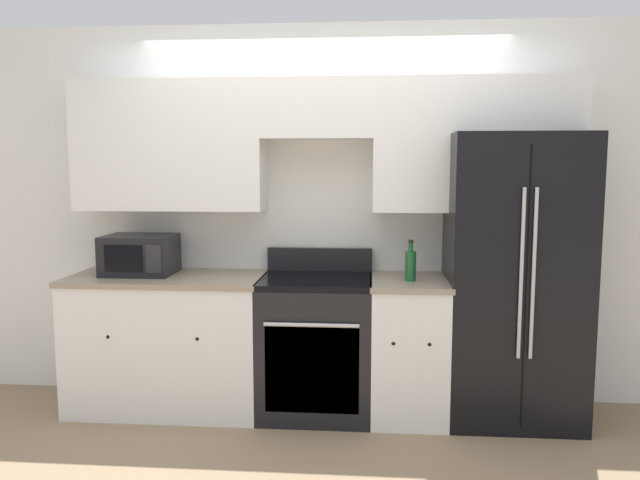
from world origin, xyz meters
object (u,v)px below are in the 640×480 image
at_px(refrigerator, 512,277).
at_px(microwave, 140,255).
at_px(bottle, 410,265).
at_px(oven_range, 316,344).

distance_m(refrigerator, microwave, 2.47).
xyz_separation_m(refrigerator, microwave, (-2.47, -0.02, 0.12)).
height_order(microwave, bottle, microwave).
distance_m(microwave, bottle, 1.81).
xyz_separation_m(microwave, bottle, (1.81, -0.10, -0.03)).
bearing_deg(microwave, oven_range, -2.32).
relative_size(refrigerator, bottle, 6.99).
height_order(refrigerator, microwave, refrigerator).
xyz_separation_m(oven_range, refrigerator, (1.27, 0.07, 0.46)).
bearing_deg(microwave, bottle, -3.28).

